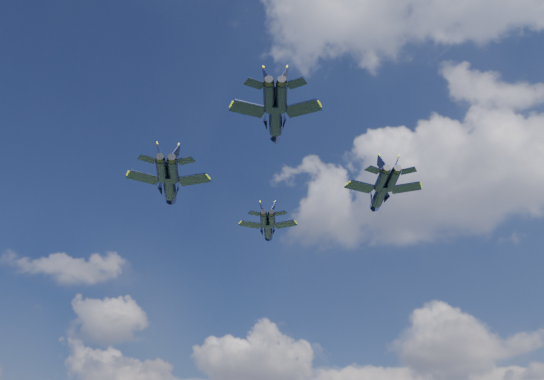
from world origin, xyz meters
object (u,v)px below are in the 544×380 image
Objects in this scene: jet_slot at (276,119)px; jet_right at (380,194)px; jet_left at (170,186)px; jet_lead at (268,229)px.

jet_right is at bearing 50.73° from jet_slot.
jet_left is at bearing 132.14° from jet_slot.
jet_lead is at bearing 137.18° from jet_right.
jet_left is (-6.04, -22.70, -0.04)m from jet_lead.
jet_lead is 0.89× the size of jet_slot.
jet_left is 26.29m from jet_slot.
jet_lead reaches higher than jet_right.
jet_slot is at bearing -87.44° from jet_lead.
jet_slot reaches higher than jet_right.
jet_right is 1.01× the size of jet_slot.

